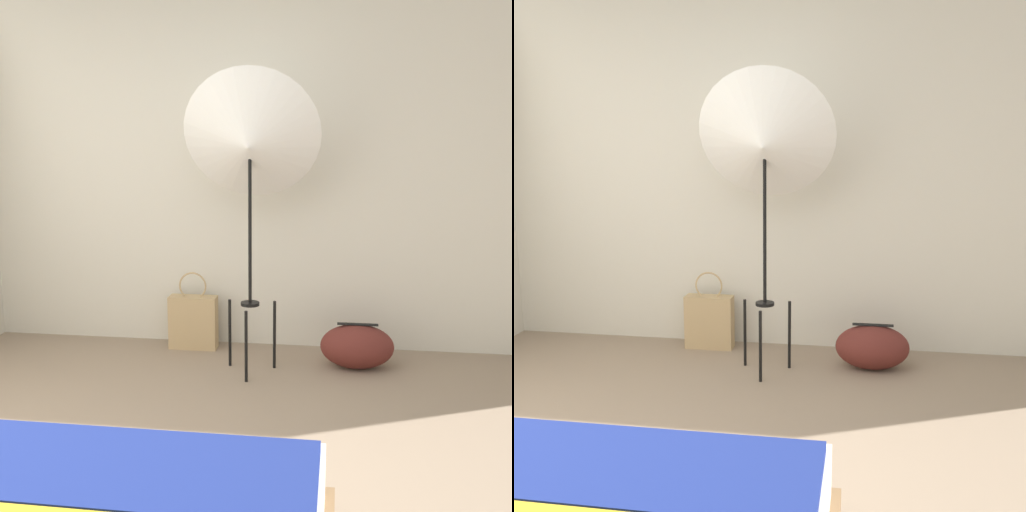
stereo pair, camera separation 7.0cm
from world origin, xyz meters
TOP-DOWN VIEW (x-y plane):
  - wall_back at (0.00, 2.48)m, footprint 8.00×0.05m
  - photo_umbrella at (0.47, 1.90)m, footprint 0.87×0.55m
  - tote_bag at (-0.01, 2.30)m, footprint 0.35×0.13m
  - duffel_bag at (1.17, 2.06)m, footprint 0.49×0.30m

SIDE VIEW (x-z plane):
  - duffel_bag at x=1.17m, z-range 0.00..0.30m
  - tote_bag at x=-0.01m, z-range -0.08..0.49m
  - wall_back at x=0.00m, z-range 0.00..2.60m
  - photo_umbrella at x=0.47m, z-range 0.52..2.45m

